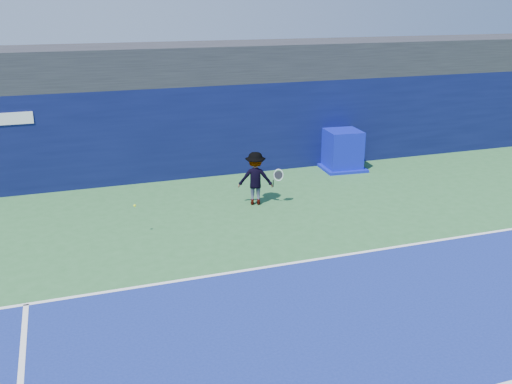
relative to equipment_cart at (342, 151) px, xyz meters
The scene contains 7 objects.
ground 10.73m from the equipment_cart, 118.49° to the right, with size 80.00×80.00×0.00m, color #2E6634.
baseline 8.22m from the equipment_cart, 128.54° to the right, with size 24.00×0.10×0.01m, color white.
stadium_band 6.27m from the equipment_cart, 157.75° to the left, with size 36.00×3.00×1.20m, color #222227.
back_wall_assembly 5.30m from the equipment_cart, 167.97° to the left, with size 36.00×1.03×3.00m.
equipment_cart is the anchor object (origin of this frame).
tennis_player 4.70m from the equipment_cart, 148.92° to the right, with size 1.30×0.86×1.55m.
tennis_ball 8.44m from the equipment_cart, 154.20° to the right, with size 0.07×0.07×0.07m.
Camera 1 is at (-3.97, -7.68, 5.63)m, focal length 40.00 mm.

